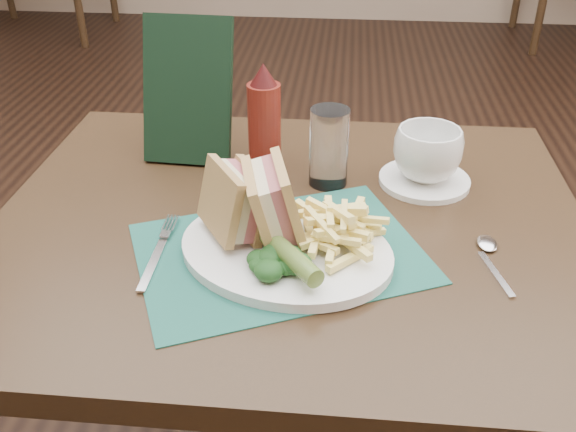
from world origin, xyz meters
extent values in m
plane|color=black|center=(0.00, 0.00, 0.00)|extent=(7.00, 7.00, 0.00)
plane|color=tan|center=(0.00, 3.50, 0.00)|extent=(6.00, 0.00, 6.00)
cube|color=#195347|center=(0.00, -0.59, 0.75)|extent=(0.46, 0.41, 0.00)
cylinder|color=#4B6827|center=(0.02, -0.66, 0.79)|extent=(0.09, 0.11, 0.03)
cylinder|color=white|center=(0.21, -0.37, 0.76)|extent=(0.20, 0.20, 0.01)
imported|color=white|center=(0.21, -0.37, 0.80)|extent=(0.16, 0.16, 0.09)
cylinder|color=white|center=(0.05, -0.38, 0.81)|extent=(0.07, 0.07, 0.13)
cube|color=black|center=(-0.19, -0.30, 0.87)|extent=(0.16, 0.10, 0.24)
camera|label=1|loc=(0.08, -1.32, 1.27)|focal=40.00mm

